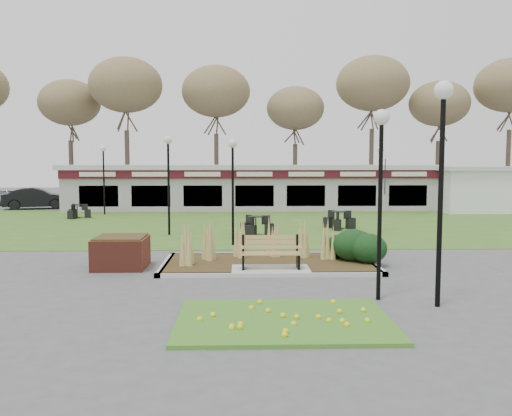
{
  "coord_description": "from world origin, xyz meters",
  "views": [
    {
      "loc": [
        -0.84,
        -14.97,
        3.17
      ],
      "look_at": [
        -0.36,
        2.0,
        1.69
      ],
      "focal_mm": 38.0,
      "sensor_mm": 36.0,
      "label": 1
    }
  ],
  "objects_px": {
    "lamp_post_near_right": "(442,143)",
    "lamp_post_mid_right": "(233,168)",
    "park_bench": "(270,252)",
    "car_black": "(37,198)",
    "patio_umbrella": "(385,190)",
    "bistro_set_d": "(339,223)",
    "bistro_set_c": "(256,229)",
    "lamp_post_near_left": "(381,162)",
    "brick_planter": "(121,252)",
    "car_silver": "(14,197)",
    "bistro_set_a": "(77,214)",
    "service_hut": "(473,189)",
    "lamp_post_mid_left": "(168,163)",
    "lamp_post_far_right": "(380,169)",
    "lamp_post_far_left": "(104,165)",
    "food_pavilion": "(254,187)"
  },
  "relations": [
    {
      "from": "bistro_set_d",
      "to": "car_silver",
      "type": "distance_m",
      "value": 25.13
    },
    {
      "from": "lamp_post_near_right",
      "to": "patio_umbrella",
      "type": "bearing_deg",
      "value": 78.05
    },
    {
      "from": "food_pavilion",
      "to": "service_hut",
      "type": "bearing_deg",
      "value": -8.27
    },
    {
      "from": "lamp_post_near_left",
      "to": "lamp_post_mid_left",
      "type": "distance_m",
      "value": 12.56
    },
    {
      "from": "lamp_post_near_left",
      "to": "lamp_post_near_right",
      "type": "height_order",
      "value": "lamp_post_near_right"
    },
    {
      "from": "food_pavilion",
      "to": "service_hut",
      "type": "distance_m",
      "value": 13.64
    },
    {
      "from": "lamp_post_far_left",
      "to": "car_silver",
      "type": "relative_size",
      "value": 1.11
    },
    {
      "from": "lamp_post_near_left",
      "to": "lamp_post_near_right",
      "type": "bearing_deg",
      "value": -28.37
    },
    {
      "from": "car_silver",
      "to": "bistro_set_d",
      "type": "bearing_deg",
      "value": -136.81
    },
    {
      "from": "service_hut",
      "to": "lamp_post_far_right",
      "type": "relative_size",
      "value": 1.15
    },
    {
      "from": "patio_umbrella",
      "to": "car_black",
      "type": "height_order",
      "value": "patio_umbrella"
    },
    {
      "from": "lamp_post_near_left",
      "to": "car_black",
      "type": "xyz_separation_m",
      "value": [
        -16.63,
        23.88,
        -2.45
      ]
    },
    {
      "from": "service_hut",
      "to": "lamp_post_near_left",
      "type": "relative_size",
      "value": 1.02
    },
    {
      "from": "bistro_set_d",
      "to": "car_silver",
      "type": "relative_size",
      "value": 0.42
    },
    {
      "from": "bistro_set_c",
      "to": "lamp_post_near_left",
      "type": "bearing_deg",
      "value": -76.61
    },
    {
      "from": "lamp_post_mid_left",
      "to": "patio_umbrella",
      "type": "bearing_deg",
      "value": 39.91
    },
    {
      "from": "bistro_set_c",
      "to": "bistro_set_d",
      "type": "xyz_separation_m",
      "value": [
        3.9,
        2.13,
        -0.0
      ]
    },
    {
      "from": "patio_umbrella",
      "to": "lamp_post_far_right",
      "type": "bearing_deg",
      "value": -106.24
    },
    {
      "from": "lamp_post_near_right",
      "to": "service_hut",
      "type": "bearing_deg",
      "value": 64.94
    },
    {
      "from": "lamp_post_near_right",
      "to": "patio_umbrella",
      "type": "distance_m",
      "value": 22.08
    },
    {
      "from": "car_black",
      "to": "service_hut",
      "type": "bearing_deg",
      "value": -111.53
    },
    {
      "from": "park_bench",
      "to": "lamp_post_far_right",
      "type": "xyz_separation_m",
      "value": [
        5.24,
        8.28,
        2.21
      ]
    },
    {
      "from": "lamp_post_mid_left",
      "to": "lamp_post_far_left",
      "type": "relative_size",
      "value": 1.05
    },
    {
      "from": "park_bench",
      "to": "bistro_set_a",
      "type": "height_order",
      "value": "park_bench"
    },
    {
      "from": "lamp_post_near_left",
      "to": "patio_umbrella",
      "type": "height_order",
      "value": "lamp_post_near_left"
    },
    {
      "from": "bistro_set_a",
      "to": "brick_planter",
      "type": "bearing_deg",
      "value": -68.64
    },
    {
      "from": "park_bench",
      "to": "brick_planter",
      "type": "bearing_deg",
      "value": 170.31
    },
    {
      "from": "park_bench",
      "to": "service_hut",
      "type": "distance_m",
      "value": 22.32
    },
    {
      "from": "lamp_post_near_right",
      "to": "bistro_set_c",
      "type": "distance_m",
      "value": 12.22
    },
    {
      "from": "food_pavilion",
      "to": "bistro_set_a",
      "type": "relative_size",
      "value": 18.03
    },
    {
      "from": "brick_planter",
      "to": "bistro_set_c",
      "type": "bearing_deg",
      "value": 58.01
    },
    {
      "from": "lamp_post_far_left",
      "to": "food_pavilion",
      "type": "bearing_deg",
      "value": 18.46
    },
    {
      "from": "bistro_set_a",
      "to": "lamp_post_mid_right",
      "type": "bearing_deg",
      "value": -48.39
    },
    {
      "from": "lamp_post_far_right",
      "to": "bistro_set_d",
      "type": "height_order",
      "value": "lamp_post_far_right"
    },
    {
      "from": "brick_planter",
      "to": "car_silver",
      "type": "distance_m",
      "value": 26.27
    },
    {
      "from": "brick_planter",
      "to": "bistro_set_a",
      "type": "height_order",
      "value": "brick_planter"
    },
    {
      "from": "lamp_post_near_left",
      "to": "bistro_set_c",
      "type": "relative_size",
      "value": 2.83
    },
    {
      "from": "lamp_post_near_right",
      "to": "lamp_post_mid_left",
      "type": "xyz_separation_m",
      "value": [
        -7.35,
        11.54,
        -0.46
      ]
    },
    {
      "from": "brick_planter",
      "to": "lamp_post_far_right",
      "type": "height_order",
      "value": "lamp_post_far_right"
    },
    {
      "from": "patio_umbrella",
      "to": "car_black",
      "type": "bearing_deg",
      "value": 172.35
    },
    {
      "from": "brick_planter",
      "to": "lamp_post_far_left",
      "type": "bearing_deg",
      "value": 105.63
    },
    {
      "from": "service_hut",
      "to": "patio_umbrella",
      "type": "height_order",
      "value": "service_hut"
    },
    {
      "from": "lamp_post_near_right",
      "to": "bistro_set_d",
      "type": "distance_m",
      "value": 13.72
    },
    {
      "from": "park_bench",
      "to": "car_black",
      "type": "relative_size",
      "value": 0.4
    },
    {
      "from": "lamp_post_far_left",
      "to": "lamp_post_near_right",
      "type": "bearing_deg",
      "value": -58.98
    },
    {
      "from": "lamp_post_near_right",
      "to": "lamp_post_mid_right",
      "type": "xyz_separation_m",
      "value": [
        -4.59,
        8.67,
        -0.65
      ]
    },
    {
      "from": "bistro_set_d",
      "to": "car_silver",
      "type": "xyz_separation_m",
      "value": [
        -20.73,
        14.2,
        0.33
      ]
    },
    {
      "from": "lamp_post_far_right",
      "to": "bistro_set_c",
      "type": "relative_size",
      "value": 2.51
    },
    {
      "from": "lamp_post_far_right",
      "to": "bistro_set_d",
      "type": "bearing_deg",
      "value": 140.28
    },
    {
      "from": "food_pavilion",
      "to": "lamp_post_far_left",
      "type": "distance_m",
      "value": 9.47
    }
  ]
}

